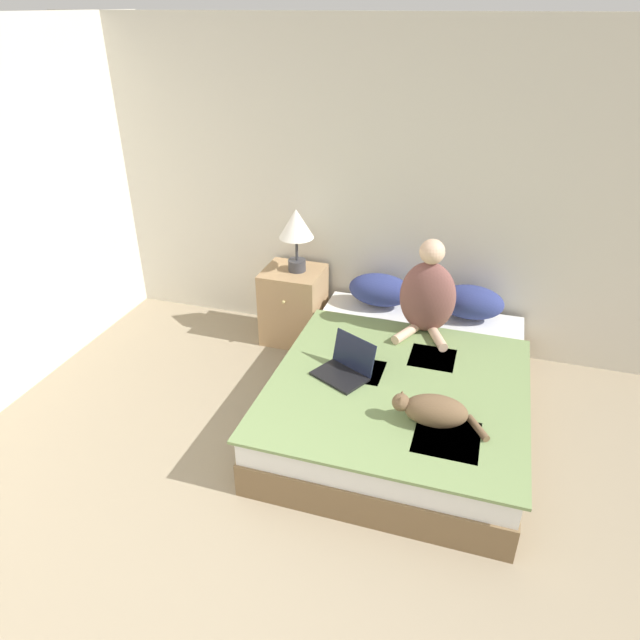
% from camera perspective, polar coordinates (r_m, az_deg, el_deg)
% --- Properties ---
extents(wall_back, '(5.37, 0.05, 2.55)m').
position_cam_1_polar(wall_back, '(4.68, 4.39, 12.67)').
color(wall_back, beige).
rests_on(wall_back, ground_plane).
extents(bed, '(1.65, 2.10, 0.42)m').
position_cam_1_polar(bed, '(4.06, 8.14, -7.27)').
color(bed, brown).
rests_on(bed, ground_plane).
extents(pillow_near, '(0.52, 0.30, 0.26)m').
position_cam_1_polar(pillow_near, '(4.68, 6.02, 3.01)').
color(pillow_near, navy).
rests_on(pillow_near, bed).
extents(pillow_far, '(0.52, 0.30, 0.26)m').
position_cam_1_polar(pillow_far, '(4.61, 14.80, 1.74)').
color(pillow_far, navy).
rests_on(pillow_far, bed).
extents(person_sitting, '(0.41, 0.40, 0.73)m').
position_cam_1_polar(person_sitting, '(4.27, 10.72, 2.50)').
color(person_sitting, brown).
rests_on(person_sitting, bed).
extents(cat_tabby, '(0.58, 0.22, 0.20)m').
position_cam_1_polar(cat_tabby, '(3.43, 11.29, -8.86)').
color(cat_tabby, brown).
rests_on(cat_tabby, bed).
extents(laptop_open, '(0.43, 0.41, 0.25)m').
position_cam_1_polar(laptop_open, '(3.81, 2.49, -4.81)').
color(laptop_open, black).
rests_on(laptop_open, bed).
extents(nightstand, '(0.49, 0.48, 0.65)m').
position_cam_1_polar(nightstand, '(4.91, -2.65, 1.53)').
color(nightstand, tan).
rests_on(nightstand, ground_plane).
extents(table_lamp, '(0.28, 0.28, 0.53)m').
position_cam_1_polar(table_lamp, '(4.63, -2.39, 9.20)').
color(table_lamp, '#38383D').
rests_on(table_lamp, nightstand).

